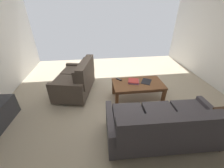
# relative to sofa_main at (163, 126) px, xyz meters

# --- Properties ---
(ground_plane) EXTENTS (5.66, 5.95, 0.01)m
(ground_plane) POSITION_rel_sofa_main_xyz_m (0.52, -1.23, -0.35)
(ground_plane) COLOR #B7A88E
(sofa_main) EXTENTS (1.86, 0.90, 0.80)m
(sofa_main) POSITION_rel_sofa_main_xyz_m (0.00, 0.00, 0.00)
(sofa_main) COLOR black
(sofa_main) RESTS_ON ground
(loveseat_near) EXTENTS (1.05, 1.39, 0.88)m
(loveseat_near) POSITION_rel_sofa_main_xyz_m (1.54, -1.72, 0.02)
(loveseat_near) COLOR black
(loveseat_near) RESTS_ON ground
(coffee_table) EXTENTS (1.19, 0.65, 0.44)m
(coffee_table) POSITION_rel_sofa_main_xyz_m (0.06, -1.25, 0.03)
(coffee_table) COLOR brown
(coffee_table) RESTS_ON ground
(book_stack) EXTENTS (0.31, 0.30, 0.05)m
(book_stack) POSITION_rel_sofa_main_xyz_m (0.16, -1.30, 0.12)
(book_stack) COLOR #996699
(book_stack) RESTS_ON coffee_table
(tv_remote) EXTENTS (0.14, 0.15, 0.02)m
(tv_remote) POSITION_rel_sofa_main_xyz_m (0.49, -1.46, 0.10)
(tv_remote) COLOR black
(tv_remote) RESTS_ON coffee_table
(loose_magazine) EXTENTS (0.34, 0.37, 0.01)m
(loose_magazine) POSITION_rel_sofa_main_xyz_m (-0.15, -1.29, 0.10)
(loose_magazine) COLOR black
(loose_magazine) RESTS_ON coffee_table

